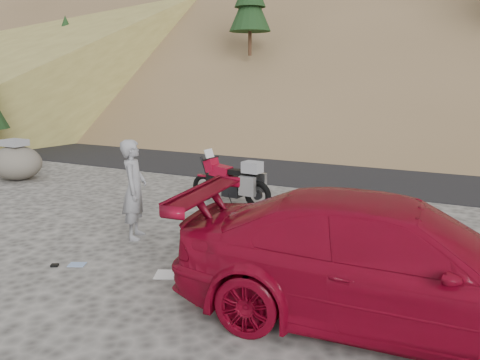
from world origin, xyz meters
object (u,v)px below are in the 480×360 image
object	(u,v)px
motorcycle	(234,182)
boulder	(16,162)
red_car	(388,321)
man	(137,237)

from	to	relation	value
motorcycle	boulder	size ratio (longest dim) A/B	1.21
red_car	boulder	xyz separation A→B (m)	(-11.93, 3.90, 0.55)
motorcycle	man	bearing A→B (deg)	-96.14
motorcycle	man	size ratio (longest dim) A/B	1.18
man	red_car	size ratio (longest dim) A/B	0.35
man	red_car	distance (m)	5.22
man	red_car	xyz separation A→B (m)	(5.08, -1.19, 0.00)
motorcycle	boulder	xyz separation A→B (m)	(-7.48, -0.34, -0.04)
red_car	boulder	size ratio (longest dim) A/B	2.94
motorcycle	man	xyz separation A→B (m)	(-0.63, -3.05, -0.59)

